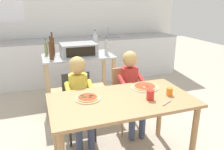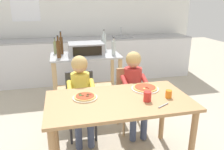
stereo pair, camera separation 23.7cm
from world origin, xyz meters
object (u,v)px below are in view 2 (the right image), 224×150
(dining_table, at_px, (119,109))
(child_in_red_shirt, at_px, (134,84))
(drinking_cup_red, at_px, (147,96))
(child_in_yellow_shirt, at_px, (81,89))
(pizza_plate_white, at_px, (145,88))
(pizza_plate_cream, at_px, (85,97))
(toaster_oven, at_px, (86,49))
(bottle_squat_spirits, at_px, (58,49))
(bottle_tall_green_wine, at_px, (104,42))
(bottle_dark_olive_oil, at_px, (114,48))
(dining_chair_left, at_px, (81,100))
(serving_spoon, at_px, (163,105))
(dining_chair_right, at_px, (131,95))
(drinking_cup_orange, at_px, (169,94))
(bottle_clear_vinegar, at_px, (55,47))
(bottle_brown_beer, at_px, (61,45))
(kitchen_island_cart, at_px, (86,73))

(dining_table, height_order, child_in_red_shirt, child_in_red_shirt)
(drinking_cup_red, bearing_deg, child_in_yellow_shirt, 131.91)
(child_in_red_shirt, relative_size, pizza_plate_white, 3.57)
(drinking_cup_red, bearing_deg, pizza_plate_cream, 160.34)
(toaster_oven, xyz_separation_m, bottle_squat_spirits, (-0.40, -0.11, 0.04))
(bottle_tall_green_wine, bearing_deg, bottle_dark_olive_oil, -77.68)
(child_in_red_shirt, bearing_deg, bottle_squat_spirits, 140.23)
(toaster_oven, distance_m, child_in_red_shirt, 1.02)
(bottle_squat_spirits, relative_size, dining_chair_left, 0.40)
(serving_spoon, bearing_deg, child_in_yellow_shirt, 131.42)
(bottle_squat_spirits, distance_m, dining_chair_right, 1.20)
(child_in_yellow_shirt, bearing_deg, pizza_plate_cream, -90.00)
(dining_table, bearing_deg, drinking_cup_orange, -8.88)
(child_in_yellow_shirt, distance_m, child_in_red_shirt, 0.66)
(drinking_cup_orange, bearing_deg, toaster_oven, 113.12)
(toaster_oven, bearing_deg, bottle_tall_green_wine, 35.83)
(pizza_plate_cream, xyz_separation_m, serving_spoon, (0.67, -0.33, -0.01))
(bottle_tall_green_wine, relative_size, drinking_cup_orange, 4.38)
(child_in_yellow_shirt, bearing_deg, bottle_squat_spirits, 106.98)
(child_in_red_shirt, bearing_deg, dining_table, -122.02)
(toaster_oven, distance_m, serving_spoon, 1.72)
(bottle_tall_green_wine, xyz_separation_m, drinking_cup_red, (0.07, -1.73, -0.22))
(bottle_dark_olive_oil, bearing_deg, drinking_cup_orange, -80.46)
(bottle_clear_vinegar, distance_m, dining_table, 1.72)
(drinking_cup_orange, bearing_deg, bottle_tall_green_wine, 100.12)
(bottle_clear_vinegar, height_order, child_in_yellow_shirt, bottle_clear_vinegar)
(bottle_brown_beer, height_order, child_in_yellow_shirt, bottle_brown_beer)
(bottle_tall_green_wine, distance_m, pizza_plate_cream, 1.63)
(toaster_oven, bearing_deg, child_in_yellow_shirt, -101.23)
(bottle_dark_olive_oil, xyz_separation_m, pizza_plate_cream, (-0.57, -1.18, -0.23))
(bottle_brown_beer, height_order, dining_chair_left, bottle_brown_beer)
(child_in_yellow_shirt, xyz_separation_m, serving_spoon, (0.67, -0.76, 0.08))
(dining_table, xyz_separation_m, dining_chair_left, (-0.32, 0.65, -0.16))
(dining_chair_left, distance_m, pizza_plate_cream, 0.62)
(dining_table, height_order, drinking_cup_red, drinking_cup_red)
(toaster_oven, xyz_separation_m, bottle_dark_olive_oil, (0.40, -0.12, 0.02))
(bottle_dark_olive_oil, distance_m, child_in_yellow_shirt, 0.99)
(dining_chair_left, distance_m, drinking_cup_red, 0.99)
(dining_chair_right, bearing_deg, bottle_tall_green_wine, 99.51)
(dining_table, bearing_deg, child_in_red_shirt, 57.98)
(toaster_oven, distance_m, drinking_cup_orange, 1.61)
(bottle_squat_spirits, distance_m, serving_spoon, 1.78)
(bottle_tall_green_wine, xyz_separation_m, serving_spoon, (0.18, -1.86, -0.26))
(child_in_red_shirt, bearing_deg, bottle_clear_vinegar, 132.10)
(child_in_red_shirt, height_order, pizza_plate_white, child_in_red_shirt)
(bottle_brown_beer, height_order, child_in_red_shirt, bottle_brown_beer)
(bottle_brown_beer, distance_m, bottle_squat_spirits, 0.25)
(bottle_squat_spirits, bearing_deg, pizza_plate_cream, -79.01)
(kitchen_island_cart, height_order, child_in_yellow_shirt, child_in_yellow_shirt)
(drinking_cup_red, bearing_deg, pizza_plate_white, 72.48)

